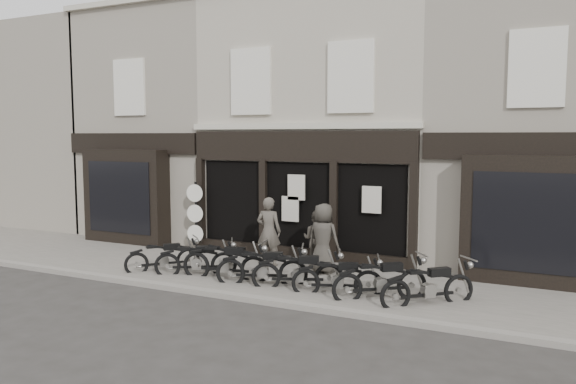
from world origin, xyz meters
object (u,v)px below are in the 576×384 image
at_px(motorcycle_0, 164,260).
at_px(man_left, 269,231).
at_px(motorcycle_1, 197,263).
at_px(advert_sign_post, 196,219).
at_px(motorcycle_6, 381,284).
at_px(motorcycle_5, 338,281).
at_px(motorcycle_3, 263,271).
at_px(man_right, 323,238).
at_px(motorcycle_4, 299,274).
at_px(man_centre, 316,239).
at_px(motorcycle_2, 226,265).
at_px(motorcycle_7, 429,290).

relative_size(motorcycle_0, man_left, 0.87).
distance_m(motorcycle_1, advert_sign_post, 3.22).
xyz_separation_m(motorcycle_0, motorcycle_6, (6.12, -0.01, 0.04)).
relative_size(motorcycle_5, advert_sign_post, 0.88).
bearing_deg(motorcycle_3, man_left, 91.52).
bearing_deg(advert_sign_post, motorcycle_6, -28.78).
xyz_separation_m(motorcycle_0, man_right, (4.08, 1.53, 0.66)).
distance_m(motorcycle_3, motorcycle_4, 0.95).
relative_size(man_left, man_centre, 1.22).
distance_m(motorcycle_0, motorcycle_2, 2.03).
height_order(motorcycle_1, advert_sign_post, advert_sign_post).
bearing_deg(motorcycle_2, man_left, 70.25).
xyz_separation_m(motorcycle_1, motorcycle_4, (2.99, -0.03, 0.01)).
bearing_deg(motorcycle_0, man_left, -13.49).
xyz_separation_m(man_centre, man_right, (0.43, -0.52, 0.14)).
bearing_deg(motorcycle_6, man_right, 104.62).
xyz_separation_m(motorcycle_3, advert_sign_post, (-3.86, 2.65, 0.69)).
relative_size(motorcycle_5, man_right, 1.09).
distance_m(motorcycle_3, man_left, 2.04).
bearing_deg(motorcycle_0, motorcycle_2, -50.07).
relative_size(motorcycle_3, motorcycle_4, 1.03).
xyz_separation_m(motorcycle_0, advert_sign_post, (-0.73, 2.56, 0.73)).
distance_m(motorcycle_2, motorcycle_4, 2.05).
bearing_deg(motorcycle_6, motorcycle_1, 141.54).
bearing_deg(motorcycle_5, man_right, 102.29).
bearing_deg(man_right, motorcycle_6, 149.69).
relative_size(motorcycle_0, motorcycle_7, 0.92).
bearing_deg(motorcycle_0, motorcycle_3, -50.48).
xyz_separation_m(motorcycle_3, motorcycle_7, (4.06, 0.07, -0.00)).
height_order(motorcycle_7, man_right, man_right).
bearing_deg(motorcycle_5, motorcycle_1, 158.36).
bearing_deg(motorcycle_3, motorcycle_1, 155.63).
relative_size(motorcycle_4, advert_sign_post, 0.92).
height_order(motorcycle_0, motorcycle_2, motorcycle_2).
distance_m(motorcycle_2, advert_sign_post, 3.85).
bearing_deg(motorcycle_0, motorcycle_6, -48.79).
relative_size(motorcycle_1, motorcycle_2, 0.83).
bearing_deg(man_right, man_centre, -44.18).
bearing_deg(man_right, motorcycle_4, 96.52).
height_order(motorcycle_3, advert_sign_post, advert_sign_post).
distance_m(motorcycle_0, motorcycle_4, 4.08).
distance_m(motorcycle_2, man_right, 2.66).
distance_m(motorcycle_1, man_left, 2.21).
relative_size(man_right, advert_sign_post, 0.81).
xyz_separation_m(motorcycle_1, man_right, (2.99, 1.53, 0.64)).
bearing_deg(advert_sign_post, motorcycle_0, -82.32).
height_order(motorcycle_4, man_right, man_right).
distance_m(motorcycle_6, advert_sign_post, 7.35).
relative_size(motorcycle_0, motorcycle_1, 0.86).
bearing_deg(motorcycle_2, motorcycle_1, 168.66).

